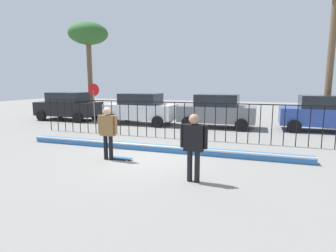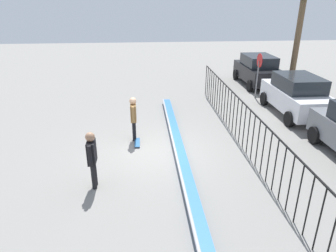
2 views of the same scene
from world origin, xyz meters
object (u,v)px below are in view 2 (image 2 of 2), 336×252
Objects in this scene: camera_operator at (92,155)px; parked_car_black at (258,70)px; skateboard at (137,142)px; stop_sign at (258,70)px; skateboarder at (133,115)px; parked_car_white at (297,95)px.

camera_operator is 14.16m from parked_car_black.
stop_sign reaches higher than skateboard.
parked_car_black is (-7.75, 7.83, -0.09)m from skateboarder.
skateboarder reaches higher than skateboard.
camera_operator is 10.43m from parked_car_white.
camera_operator is (3.20, -1.14, 0.01)m from skateboarder.
camera_operator is at bearing -59.27° from parked_car_white.
stop_sign reaches higher than camera_operator.
skateboarder is at bearing -53.69° from stop_sign.
skateboard is at bearing -71.68° from parked_car_white.
skateboard is 11.26m from parked_car_black.
camera_operator is at bearing -44.06° from stop_sign.
parked_car_white reaches higher than skateboarder.
camera_operator is 0.42× the size of parked_car_white.
parked_car_black is 1.00× the size of parked_car_white.
skateboarder is at bearing -46.75° from parked_car_black.
parked_car_black is (-8.14, 7.72, 0.91)m from skateboard.
stop_sign is (-4.97, 6.77, 0.55)m from skateboarder.
skateboard is (0.39, 0.11, -1.00)m from skateboarder.
stop_sign is at bearing 114.95° from skateboard.
camera_operator reaches higher than skateboard.
stop_sign is at bearing -22.42° from parked_car_black.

